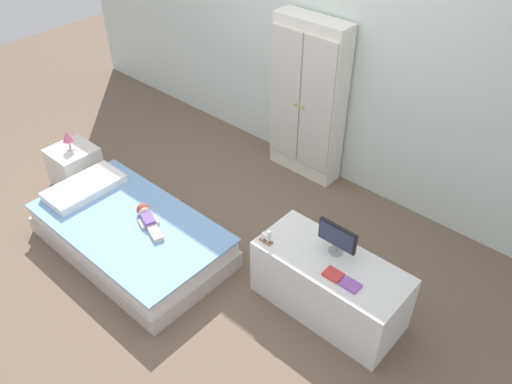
{
  "coord_description": "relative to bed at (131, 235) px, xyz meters",
  "views": [
    {
      "loc": [
        2.21,
        -1.79,
        2.8
      ],
      "look_at": [
        0.32,
        0.32,
        0.57
      ],
      "focal_mm": 36.11,
      "sensor_mm": 36.0,
      "label": 1
    }
  ],
  "objects": [
    {
      "name": "pillow",
      "position": [
        -0.56,
        0.0,
        0.17
      ],
      "size": [
        0.32,
        0.6,
        0.07
      ],
      "primitive_type": "cube",
      "color": "white",
      "rests_on": "bed"
    },
    {
      "name": "ground_plane",
      "position": [
        0.4,
        0.29,
        -0.14
      ],
      "size": [
        10.0,
        10.0,
        0.02
      ],
      "primitive_type": "cube",
      "color": "brown"
    },
    {
      "name": "nightstand",
      "position": [
        -1.04,
        0.19,
        0.05
      ],
      "size": [
        0.36,
        0.36,
        0.36
      ],
      "primitive_type": "cube",
      "color": "silver",
      "rests_on": "ground_plane"
    },
    {
      "name": "book_red",
      "position": [
        1.52,
        0.42,
        0.33
      ],
      "size": [
        0.11,
        0.09,
        0.02
      ],
      "primitive_type": "cube",
      "color": "#CC3838",
      "rests_on": "tv_stand"
    },
    {
      "name": "rocking_horse_toy",
      "position": [
        1.03,
        0.37,
        0.37
      ],
      "size": [
        0.09,
        0.04,
        0.11
      ],
      "color": "#8E6642",
      "rests_on": "tv_stand"
    },
    {
      "name": "tv_monitor",
      "position": [
        1.42,
        0.6,
        0.44
      ],
      "size": [
        0.27,
        0.1,
        0.22
      ],
      "color": "#99999E",
      "rests_on": "tv_stand"
    },
    {
      "name": "doll",
      "position": [
        0.09,
        0.1,
        0.18
      ],
      "size": [
        0.38,
        0.2,
        0.1
      ],
      "color": "#6B4CB2",
      "rests_on": "bed"
    },
    {
      "name": "bed",
      "position": [
        0.0,
        0.0,
        0.0
      ],
      "size": [
        1.52,
        0.85,
        0.27
      ],
      "color": "beige",
      "rests_on": "ground_plane"
    },
    {
      "name": "table_lamp",
      "position": [
        -1.04,
        0.19,
        0.35
      ],
      "size": [
        0.09,
        0.09,
        0.17
      ],
      "color": "#B7B2AD",
      "rests_on": "nightstand"
    },
    {
      "name": "back_wall",
      "position": [
        0.4,
        1.86,
        1.22
      ],
      "size": [
        6.4,
        0.05,
        2.7
      ],
      "primitive_type": "cube",
      "color": "silver",
      "rests_on": "ground_plane"
    },
    {
      "name": "tv_stand",
      "position": [
        1.45,
        0.52,
        0.09
      ],
      "size": [
        1.0,
        0.45,
        0.45
      ],
      "primitive_type": "cube",
      "color": "silver",
      "rests_on": "ground_plane"
    },
    {
      "name": "wardrobe",
      "position": [
        0.33,
        1.71,
        0.58
      ],
      "size": [
        0.66,
        0.25,
        1.42
      ],
      "color": "white",
      "rests_on": "ground_plane"
    },
    {
      "name": "book_purple",
      "position": [
        1.65,
        0.42,
        0.33
      ],
      "size": [
        0.11,
        0.09,
        0.02
      ],
      "primitive_type": "cube",
      "color": "#8E51B2",
      "rests_on": "tv_stand"
    }
  ]
}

